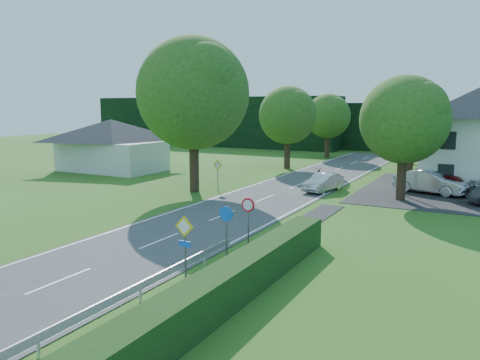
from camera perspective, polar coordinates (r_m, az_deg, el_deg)
The scene contains 24 objects.
road at distance 29.64m, azimuth -0.19°, elevation -3.60°, with size 7.00×80.00×0.04m, color #363639.
parking_pad at distance 39.02m, azimuth 25.22°, elevation -1.41°, with size 14.00×16.00×0.04m, color black.
line_edge_left at distance 31.28m, azimuth -5.44°, elevation -2.92°, with size 0.12×80.00×0.01m, color white.
line_edge_right at distance 28.27m, azimuth 5.63°, elevation -4.21°, with size 0.12×80.00×0.01m, color white.
line_centre at distance 29.63m, azimuth -0.19°, elevation -3.55°, with size 0.12×80.00×0.01m, color white, non-canonical shape.
tree_main at distance 35.47m, azimuth -5.70°, elevation 7.87°, with size 9.40×9.40×11.64m, color #254B16, non-canonical shape.
tree_left_far at distance 49.22m, azimuth 5.81°, elevation 6.37°, with size 7.00×7.00×8.58m, color #254B16, non-canonical shape.
tree_right_far at distance 47.96m, azimuth 20.21°, elevation 6.11°, with size 7.40×7.40×9.09m, color #254B16, non-canonical shape.
tree_left_back at distance 60.33m, azimuth 10.64°, elevation 6.48°, with size 6.60×6.60×8.07m, color #254B16, non-canonical shape.
tree_right_back at distance 56.05m, azimuth 20.33°, elevation 5.65°, with size 6.20×6.20×7.56m, color #254B16, non-canonical shape.
tree_right_mid at distance 33.93m, azimuth 19.30°, elevation 4.78°, with size 7.00×7.00×8.58m, color #254B16, non-canonical shape.
treeline_left at distance 79.37m, azimuth -3.57°, elevation 7.14°, with size 44.00×6.00×8.00m, color black.
treeline_right at distance 71.74m, azimuth 23.72°, elevation 5.83°, with size 30.00×5.00×7.00m, color black.
bungalow_left at distance 49.10m, azimuth -15.38°, elevation 4.25°, with size 11.00×6.50×5.20m.
streetlight at distance 35.96m, azimuth 19.13°, elevation 5.28°, with size 2.03×0.18×8.00m.
sign_priority_right at distance 17.08m, azimuth -6.76°, elevation -6.94°, with size 0.78×0.09×2.59m.
sign_roundabout at distance 19.55m, azimuth -1.69°, elevation -5.21°, with size 0.64×0.08×2.37m.
sign_speed_limit at distance 21.23m, azimuth 0.99°, elevation -3.80°, with size 0.64×0.11×2.37m.
sign_priority_left at distance 35.80m, azimuth -2.73°, elevation 1.33°, with size 0.78×0.09×2.44m.
moving_car at distance 36.31m, azimuth 10.11°, elevation -0.28°, with size 1.44×4.14×1.37m, color silver.
motorcycle at distance 43.26m, azimuth 9.58°, elevation 0.90°, with size 0.61×1.76×0.92m, color black.
parked_car_red at distance 37.64m, azimuth 24.42°, elevation -0.51°, with size 1.79×4.45×1.52m, color #630B0F.
parked_car_silver_a at distance 37.60m, azimuth 22.21°, elevation -0.22°, with size 1.82×5.23×1.72m, color silver.
parasol at distance 40.96m, azimuth 23.35°, elevation 0.41°, with size 1.87×1.91×1.72m, color #B42F0E.
Camera 1 is at (13.77, -5.45, 6.45)m, focal length 35.00 mm.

